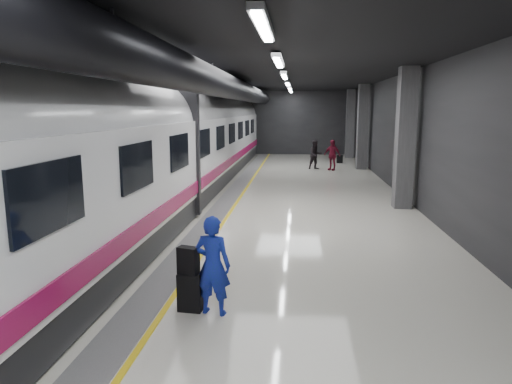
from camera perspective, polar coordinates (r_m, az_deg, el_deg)
name	(u,v)px	position (r m, az deg, el deg)	size (l,w,h in m)	color
ground	(258,219)	(13.48, 0.29, -3.35)	(40.00, 40.00, 0.00)	silver
platform_hall	(252,97)	(14.08, -0.54, 11.75)	(10.02, 40.02, 4.51)	black
train	(148,148)	(13.81, -13.31, 5.41)	(3.05, 38.00, 4.05)	black
traveler_main	(213,265)	(7.18, -5.44, -9.11)	(0.58, 0.38, 1.58)	#1819BA
suitcase_main	(191,292)	(7.50, -8.19, -12.26)	(0.38, 0.24, 0.62)	black
shoulder_bag	(188,260)	(7.31, -8.47, -8.46)	(0.33, 0.17, 0.43)	black
traveler_far_a	(316,155)	(24.82, 7.45, 4.65)	(0.76, 0.60, 1.57)	black
traveler_far_b	(332,155)	(24.54, 9.49, 4.58)	(0.94, 0.39, 1.61)	maroon
suitcase_far	(340,159)	(27.96, 10.42, 4.07)	(0.33, 0.22, 0.49)	black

